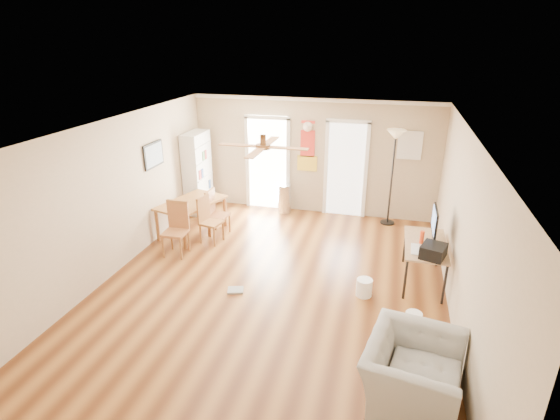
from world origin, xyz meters
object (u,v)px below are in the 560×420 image
(wastebasket_b, at_px, (413,321))
(trash_can, at_px, (284,199))
(armchair, at_px, (412,373))
(printer, at_px, (433,251))
(dining_chair_near, at_px, (175,230))
(computer_desk, at_px, (423,262))
(dining_chair_right_b, at_px, (211,220))
(wastebasket_a, at_px, (364,288))
(dining_table, at_px, (192,217))
(torchiere_lamp, at_px, (392,178))
(dining_chair_right_a, at_px, (218,213))
(bookshelf, at_px, (197,173))

(wastebasket_b, bearing_deg, trash_can, 126.81)
(wastebasket_b, xyz_separation_m, armchair, (-0.06, -1.31, 0.24))
(printer, xyz_separation_m, wastebasket_b, (-0.24, -0.92, -0.67))
(dining_chair_near, xyz_separation_m, computer_desk, (4.41, 0.17, -0.15))
(dining_chair_right_b, height_order, printer, dining_chair_right_b)
(wastebasket_a, bearing_deg, armchair, -71.53)
(dining_chair_right_b, xyz_separation_m, dining_chair_near, (-0.43, -0.68, 0.04))
(dining_chair_right_b, distance_m, computer_desk, 4.01)
(armchair, bearing_deg, printer, 2.90)
(dining_table, relative_size, computer_desk, 1.06)
(computer_desk, xyz_separation_m, wastebasket_a, (-0.89, -0.69, -0.21))
(dining_chair_right_b, relative_size, armchair, 0.81)
(printer, bearing_deg, torchiere_lamp, 122.40)
(printer, bearing_deg, dining_chair_right_b, -174.99)
(dining_chair_near, bearing_deg, dining_chair_right_b, 55.33)
(torchiere_lamp, relative_size, wastebasket_a, 7.16)
(wastebasket_b, bearing_deg, armchair, -92.60)
(dining_chair_right_a, height_order, torchiere_lamp, torchiere_lamp)
(trash_can, bearing_deg, wastebasket_b, -53.19)
(dining_chair_right_b, distance_m, printer, 4.18)
(dining_chair_near, height_order, trash_can, dining_chair_near)
(wastebasket_a, bearing_deg, torchiere_lamp, 84.89)
(trash_can, height_order, armchair, armchair)
(printer, xyz_separation_m, wastebasket_a, (-0.97, -0.23, -0.66))
(dining_chair_right_a, relative_size, torchiere_lamp, 0.45)
(computer_desk, bearing_deg, dining_table, 170.12)
(wastebasket_a, height_order, armchair, armchair)
(wastebasket_a, xyz_separation_m, wastebasket_b, (0.73, -0.69, -0.01))
(computer_desk, relative_size, armchair, 1.14)
(dining_chair_right_a, distance_m, computer_desk, 4.07)
(bookshelf, height_order, wastebasket_b, bookshelf)
(dining_table, relative_size, printer, 3.54)
(trash_can, bearing_deg, dining_chair_right_b, -118.54)
(computer_desk, relative_size, wastebasket_a, 4.55)
(dining_chair_near, bearing_deg, armchair, -33.04)
(wastebasket_b, bearing_deg, torchiere_lamp, 97.05)
(torchiere_lamp, xyz_separation_m, armchair, (0.40, -5.03, -0.66))
(dining_chair_near, distance_m, wastebasket_a, 3.57)
(dining_chair_near, bearing_deg, dining_table, 94.94)
(dining_table, bearing_deg, printer, -15.16)
(dining_chair_near, bearing_deg, trash_can, 58.33)
(trash_can, xyz_separation_m, torchiere_lamp, (2.34, -0.03, 0.69))
(dining_chair_right_a, relative_size, dining_chair_near, 0.93)
(wastebasket_b, bearing_deg, bookshelf, 144.71)
(torchiere_lamp, xyz_separation_m, wastebasket_b, (0.46, -3.71, -0.90))
(dining_chair_right_a, height_order, trash_can, dining_chair_right_a)
(printer, height_order, wastebasket_b, printer)
(dining_chair_near, relative_size, torchiere_lamp, 0.49)
(dining_table, height_order, dining_chair_right_a, dining_chair_right_a)
(dining_chair_near, height_order, printer, dining_chair_near)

